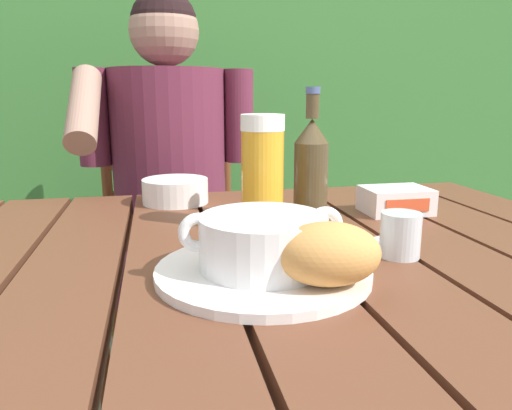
% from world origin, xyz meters
% --- Properties ---
extents(dining_table, '(1.22, 0.91, 0.75)m').
position_xyz_m(dining_table, '(0.00, 0.00, 0.66)').
color(dining_table, brown).
rests_on(dining_table, ground_plane).
extents(hedge_backdrop, '(3.74, 0.87, 2.94)m').
position_xyz_m(hedge_backdrop, '(0.05, 1.57, 1.22)').
color(hedge_backdrop, '#356A2F').
rests_on(hedge_backdrop, ground_plane).
extents(chair_near_diner, '(0.45, 0.47, 0.93)m').
position_xyz_m(chair_near_diner, '(-0.11, 0.89, 0.48)').
color(chair_near_diner, '#5C2E17').
rests_on(chair_near_diner, ground_plane).
extents(person_eating, '(0.48, 0.47, 1.26)m').
position_xyz_m(person_eating, '(-0.12, 0.69, 0.74)').
color(person_eating, '#5D2235').
rests_on(person_eating, ground_plane).
extents(serving_plate, '(0.28, 0.28, 0.01)m').
position_xyz_m(serving_plate, '(-0.02, -0.10, 0.76)').
color(serving_plate, white).
rests_on(serving_plate, dining_table).
extents(soup_bowl, '(0.21, 0.16, 0.08)m').
position_xyz_m(soup_bowl, '(-0.02, -0.10, 0.80)').
color(soup_bowl, white).
rests_on(soup_bowl, serving_plate).
extents(bread_roll, '(0.13, 0.11, 0.07)m').
position_xyz_m(bread_roll, '(0.04, -0.17, 0.80)').
color(bread_roll, '#CF8D46').
rests_on(bread_roll, serving_plate).
extents(beer_glass, '(0.07, 0.07, 0.20)m').
position_xyz_m(beer_glass, '(0.03, 0.12, 0.85)').
color(beer_glass, gold).
rests_on(beer_glass, dining_table).
extents(beer_bottle, '(0.06, 0.06, 0.24)m').
position_xyz_m(beer_bottle, '(0.12, 0.16, 0.85)').
color(beer_bottle, '#483A23').
rests_on(beer_bottle, dining_table).
extents(water_glass_small, '(0.06, 0.06, 0.06)m').
position_xyz_m(water_glass_small, '(0.18, -0.07, 0.79)').
color(water_glass_small, silver).
rests_on(water_glass_small, dining_table).
extents(butter_tub, '(0.13, 0.10, 0.05)m').
position_xyz_m(butter_tub, '(0.30, 0.18, 0.78)').
color(butter_tub, white).
rests_on(butter_tub, dining_table).
extents(table_knife, '(0.16, 0.08, 0.01)m').
position_xyz_m(table_knife, '(0.13, -0.02, 0.76)').
color(table_knife, silver).
rests_on(table_knife, dining_table).
extents(diner_bowl, '(0.14, 0.14, 0.05)m').
position_xyz_m(diner_bowl, '(-0.11, 0.35, 0.78)').
color(diner_bowl, white).
rests_on(diner_bowl, dining_table).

